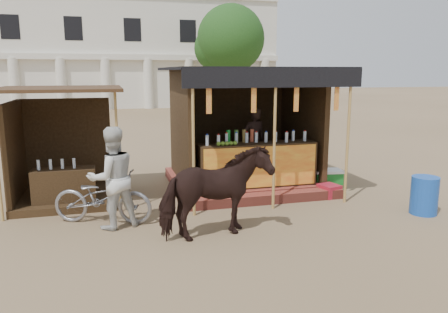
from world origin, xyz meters
TOP-DOWN VIEW (x-y plane):
  - ground at (0.00, 0.00)m, footprint 120.00×120.00m
  - main_stall at (1.01, 3.36)m, footprint 3.60×3.61m
  - secondary_stall at (-3.17, 3.24)m, footprint 2.40×2.40m
  - cow at (-0.49, 0.34)m, footprint 1.92×1.15m
  - motorbike at (-2.26, 1.56)m, footprint 1.90×1.23m
  - bystander at (-2.08, 1.28)m, footprint 1.02×0.90m
  - blue_barrel at (3.67, 0.49)m, footprint 0.55×0.55m
  - red_crate at (2.48, 2.00)m, footprint 0.48×0.50m
  - cooler at (2.76, 2.60)m, footprint 0.70×0.53m
  - background_building at (-2.00, 29.94)m, footprint 26.00×7.45m
  - tree at (5.81, 22.14)m, footprint 4.50×4.40m

SIDE VIEW (x-z plane):
  - ground at x=0.00m, z-range 0.00..0.00m
  - red_crate at x=2.48m, z-range 0.00..0.27m
  - cooler at x=2.76m, z-range 0.00..0.46m
  - blue_barrel at x=3.67m, z-range 0.00..0.73m
  - motorbike at x=-2.26m, z-range 0.00..0.94m
  - cow at x=-0.49m, z-range 0.00..1.52m
  - secondary_stall at x=-3.17m, z-range -0.34..2.04m
  - bystander at x=-2.08m, z-range 0.00..1.78m
  - main_stall at x=1.01m, z-range -0.37..2.41m
  - background_building at x=-2.00m, z-range -0.11..8.07m
  - tree at x=5.81m, z-range 1.13..8.13m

